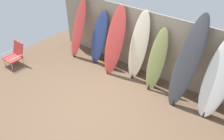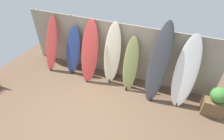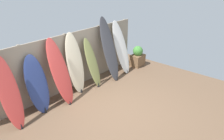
{
  "view_description": "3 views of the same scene",
  "coord_description": "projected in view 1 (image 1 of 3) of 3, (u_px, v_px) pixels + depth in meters",
  "views": [
    {
      "loc": [
        2.64,
        -2.72,
        3.74
      ],
      "look_at": [
        0.03,
        0.59,
        0.77
      ],
      "focal_mm": 35.0,
      "sensor_mm": 36.0,
      "label": 1
    },
    {
      "loc": [
        1.74,
        -2.38,
        3.7
      ],
      "look_at": [
        0.41,
        0.82,
        1.06
      ],
      "focal_mm": 28.0,
      "sensor_mm": 36.0,
      "label": 2
    },
    {
      "loc": [
        -3.84,
        -3.16,
        3.46
      ],
      "look_at": [
        0.28,
        0.42,
        1.01
      ],
      "focal_mm": 35.0,
      "sensor_mm": 36.0,
      "label": 3
    }
  ],
  "objects": [
    {
      "name": "surfboard_red_2",
      "position": [
        115.0,
        41.0,
        6.02
      ],
      "size": [
        0.58,
        0.78,
        1.86
      ],
      "color": "#D13D38",
      "rests_on": "ground"
    },
    {
      "name": "beach_chair",
      "position": [
        15.0,
        54.0,
        6.62
      ],
      "size": [
        0.5,
        0.55,
        0.66
      ],
      "rotation": [
        0.0,
        0.0,
        0.01
      ],
      "color": "silver",
      "rests_on": "ground"
    },
    {
      "name": "ground",
      "position": [
        96.0,
        107.0,
        5.24
      ],
      "size": [
        7.68,
        7.68,
        0.0
      ],
      "primitive_type": "plane",
      "color": "brown"
    },
    {
      "name": "surfboard_olive_4",
      "position": [
        156.0,
        61.0,
        5.48
      ],
      "size": [
        0.47,
        0.62,
        1.58
      ],
      "color": "olive",
      "rests_on": "ground"
    },
    {
      "name": "surfboard_white_6",
      "position": [
        219.0,
        78.0,
        4.64
      ],
      "size": [
        0.59,
        0.76,
        1.89
      ],
      "color": "white",
      "rests_on": "ground"
    },
    {
      "name": "fence_back",
      "position": [
        143.0,
        42.0,
        6.01
      ],
      "size": [
        6.08,
        0.11,
        1.8
      ],
      "color": "gray",
      "rests_on": "ground"
    },
    {
      "name": "surfboard_cream_3",
      "position": [
        138.0,
        46.0,
        5.77
      ],
      "size": [
        0.59,
        0.56,
        1.87
      ],
      "color": "beige",
      "rests_on": "ground"
    },
    {
      "name": "surfboard_red_0",
      "position": [
        78.0,
        29.0,
        6.79
      ],
      "size": [
        0.51,
        0.72,
        1.76
      ],
      "color": "#D13D38",
      "rests_on": "ground"
    },
    {
      "name": "surfboard_charcoal_5",
      "position": [
        187.0,
        63.0,
        4.9
      ],
      "size": [
        0.61,
        0.88,
        2.13
      ],
      "color": "#38383D",
      "rests_on": "ground"
    },
    {
      "name": "surfboard_navy_1",
      "position": [
        99.0,
        38.0,
        6.52
      ],
      "size": [
        0.62,
        0.62,
        1.55
      ],
      "color": "navy",
      "rests_on": "ground"
    }
  ]
}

